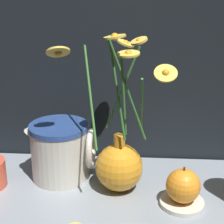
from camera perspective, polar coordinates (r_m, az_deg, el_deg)
The scene contains 6 objects.
ground_plane at distance 0.86m, azimuth -0.43°, elevation -12.83°, with size 6.00×6.00×0.00m, color black.
shelf at distance 0.86m, azimuth -0.43°, elevation -12.50°, with size 0.71×0.35×0.01m.
vase_with_flowers at distance 0.84m, azimuth 1.11°, elevation -7.39°, with size 0.26×0.19×0.36m.
ceramic_pitcher at distance 0.89m, azimuth -7.82°, elevation -5.60°, with size 0.16×0.14×0.15m.
saucer_plate at distance 0.83m, azimuth 10.59°, elevation -13.43°, with size 0.09×0.09×0.01m.
orange_fruit at distance 0.81m, azimuth 10.78°, elevation -10.99°, with size 0.07×0.07×0.08m.
Camera 1 is at (0.06, -0.72, 0.47)m, focal length 60.00 mm.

